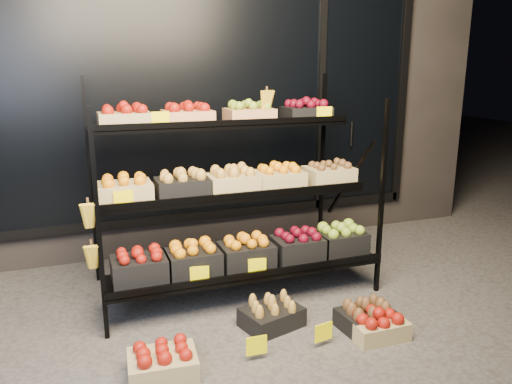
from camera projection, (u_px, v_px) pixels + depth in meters
name	position (u px, v px, depth m)	size (l,w,h in m)	color
ground	(263.00, 323.00, 3.44)	(24.00, 24.00, 0.00)	#514F4C
building	(178.00, 64.00, 5.37)	(6.00, 2.08, 3.50)	#2D2826
display_rack	(234.00, 193.00, 3.79)	(2.18, 1.02, 1.66)	black
tag_floor_a	(257.00, 351.00, 3.00)	(0.13, 0.01, 0.12)	#FFED00
tag_floor_b	(323.00, 338.00, 3.15)	(0.13, 0.01, 0.12)	#FFED00
floor_crate_left	(163.00, 362.00, 2.84)	(0.41, 0.31, 0.20)	tan
floor_crate_midleft	(272.00, 314.00, 3.39)	(0.45, 0.38, 0.20)	black
floor_crate_midright	(377.00, 324.00, 3.25)	(0.36, 0.27, 0.19)	tan
floor_crate_right	(366.00, 316.00, 3.37)	(0.38, 0.30, 0.19)	black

